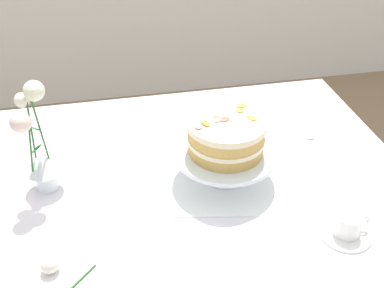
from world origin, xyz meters
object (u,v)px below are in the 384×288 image
fallen_rose (51,265)px  cake_stand (225,156)px  dining_table (173,207)px  teacup (347,227)px  flower_vase (39,149)px  layer_cake (226,136)px

fallen_rose → cake_stand: bearing=27.3°
dining_table → teacup: (0.39, -0.28, 0.12)m
cake_stand → fallen_rose: (-0.47, -0.24, -0.06)m
dining_table → flower_vase: (-0.35, 0.05, 0.23)m
flower_vase → dining_table: bearing=-8.3°
dining_table → cake_stand: size_ratio=4.83×
flower_vase → cake_stand: bearing=-6.6°
layer_cake → teacup: 0.39m
cake_stand → layer_cake: 0.07m
cake_stand → flower_vase: bearing=173.4°
dining_table → flower_vase: flower_vase is taller
teacup → cake_stand: bearing=131.4°
dining_table → layer_cake: layer_cake is taller
layer_cake → fallen_rose: layer_cake is taller
dining_table → fallen_rose: fallen_rose is taller
layer_cake → fallen_rose: size_ratio=1.74×
flower_vase → fallen_rose: 0.32m
dining_table → layer_cake: 0.28m
dining_table → teacup: teacup is taller
teacup → dining_table: bearing=144.4°
dining_table → teacup: 0.50m
fallen_rose → dining_table: bearing=37.9°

